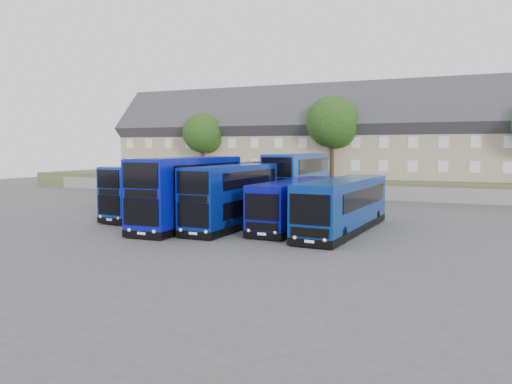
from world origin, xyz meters
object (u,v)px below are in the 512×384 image
object	(u,v)px
coach_east_a	(297,204)
dd_front_left	(156,192)
tree_west	(204,135)
tree_mid	(334,124)
dd_front_mid	(189,193)

from	to	relation	value
coach_east_a	dd_front_left	bearing A→B (deg)	-179.96
tree_west	tree_mid	size ratio (longest dim) A/B	0.83
coach_east_a	dd_front_mid	bearing A→B (deg)	-158.19
tree_west	tree_mid	world-z (taller)	tree_mid
dd_front_mid	dd_front_left	bearing A→B (deg)	146.57
dd_front_left	tree_mid	bearing A→B (deg)	72.68
tree_west	tree_mid	bearing A→B (deg)	1.79
dd_front_left	dd_front_mid	xyz separation A→B (m)	(4.83, -2.97, 0.34)
dd_front_mid	coach_east_a	bearing A→B (deg)	17.50
dd_front_left	coach_east_a	size ratio (longest dim) A/B	0.88
dd_front_left	coach_east_a	xyz separation A→B (m)	(11.86, -0.51, -0.42)
dd_front_left	tree_mid	distance (m)	23.86
tree_west	tree_mid	xyz separation A→B (m)	(16.00, 0.50, 1.02)
dd_front_left	tree_west	distance (m)	22.56
dd_front_mid	tree_west	distance (m)	27.02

